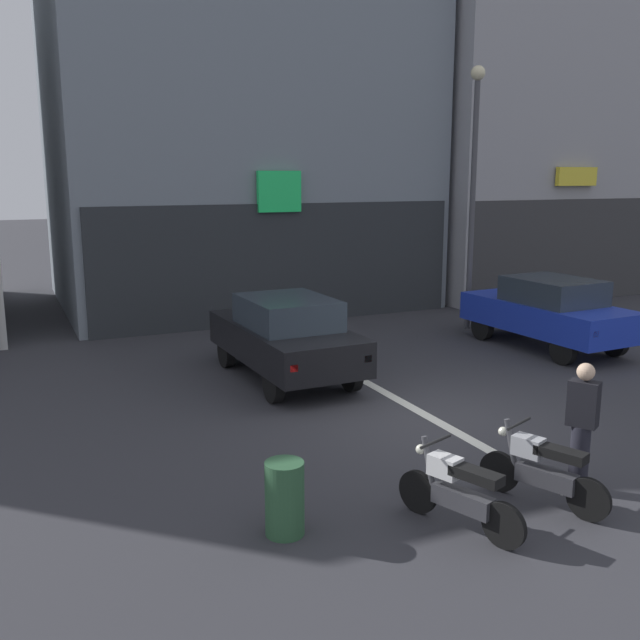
% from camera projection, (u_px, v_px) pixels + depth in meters
% --- Properties ---
extents(ground_plane, '(120.00, 120.00, 0.00)m').
position_uv_depth(ground_plane, '(435.00, 420.00, 11.53)').
color(ground_plane, '#333338').
extents(lane_centre_line, '(0.20, 18.00, 0.01)m').
position_uv_depth(lane_centre_line, '(295.00, 342.00, 16.87)').
color(lane_centre_line, silver).
rests_on(lane_centre_line, ground).
extents(building_mid_block, '(10.58, 8.77, 13.96)m').
position_uv_depth(building_mid_block, '(229.00, 74.00, 21.60)').
color(building_mid_block, gray).
rests_on(building_mid_block, ground).
extents(building_far_right, '(9.65, 10.03, 14.58)m').
position_uv_depth(building_far_right, '(500.00, 82.00, 25.73)').
color(building_far_right, '#9E9EA3').
rests_on(building_far_right, ground).
extents(car_black_crossing_near, '(1.86, 4.14, 1.64)m').
position_uv_depth(car_black_crossing_near, '(285.00, 335.00, 13.69)').
color(car_black_crossing_near, black).
rests_on(car_black_crossing_near, ground).
extents(car_blue_parked_kerbside, '(1.95, 4.18, 1.64)m').
position_uv_depth(car_blue_parked_kerbside, '(548.00, 310.00, 16.18)').
color(car_blue_parked_kerbside, black).
rests_on(car_blue_parked_kerbside, ground).
extents(car_white_down_street, '(1.91, 4.16, 1.64)m').
position_uv_depth(car_white_down_street, '(251.00, 267.00, 23.75)').
color(car_white_down_street, black).
rests_on(car_white_down_street, ground).
extents(street_lamp, '(0.36, 0.36, 6.56)m').
position_uv_depth(street_lamp, '(474.00, 172.00, 17.66)').
color(street_lamp, '#47474C').
rests_on(street_lamp, ground).
extents(motorcycle_white_row_leftmost, '(0.70, 1.59, 0.98)m').
position_uv_depth(motorcycle_white_row_leftmost, '(458.00, 491.00, 7.90)').
color(motorcycle_white_row_leftmost, black).
rests_on(motorcycle_white_row_leftmost, ground).
extents(motorcycle_silver_row_left_mid, '(0.74, 1.57, 0.98)m').
position_uv_depth(motorcycle_silver_row_left_mid, '(542.00, 469.00, 8.49)').
color(motorcycle_silver_row_left_mid, black).
rests_on(motorcycle_silver_row_left_mid, ground).
extents(person_by_motorcycles, '(0.37, 0.42, 1.67)m').
position_uv_depth(person_by_motorcycles, '(582.00, 426.00, 8.81)').
color(person_by_motorcycles, '#23232D').
rests_on(person_by_motorcycles, ground).
extents(trash_bin, '(0.44, 0.44, 0.85)m').
position_uv_depth(trash_bin, '(285.00, 498.00, 7.80)').
color(trash_bin, '#2D5938').
rests_on(trash_bin, ground).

